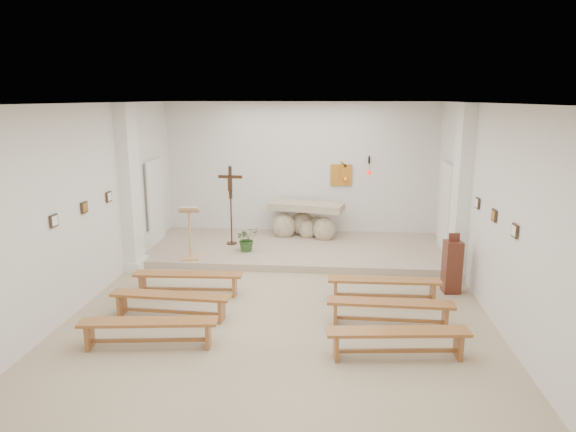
# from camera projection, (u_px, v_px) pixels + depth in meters

# --- Properties ---
(ground) EXTENTS (7.00, 10.00, 0.00)m
(ground) POSITION_uv_depth(u_px,v_px,m) (281.00, 311.00, 8.84)
(ground) COLOR #BFAB8A
(ground) RESTS_ON ground
(wall_left) EXTENTS (0.02, 10.00, 3.50)m
(wall_left) POSITION_uv_depth(u_px,v_px,m) (78.00, 208.00, 8.75)
(wall_left) COLOR silver
(wall_left) RESTS_ON ground
(wall_right) EXTENTS (0.02, 10.00, 3.50)m
(wall_right) POSITION_uv_depth(u_px,v_px,m) (499.00, 216.00, 8.14)
(wall_right) COLOR silver
(wall_right) RESTS_ON ground
(wall_back) EXTENTS (7.00, 0.02, 3.50)m
(wall_back) POSITION_uv_depth(u_px,v_px,m) (301.00, 170.00, 13.29)
(wall_back) COLOR silver
(wall_back) RESTS_ON ground
(ceiling) EXTENTS (7.00, 10.00, 0.02)m
(ceiling) POSITION_uv_depth(u_px,v_px,m) (280.00, 104.00, 8.05)
(ceiling) COLOR silver
(ceiling) RESTS_ON wall_back
(sanctuary_platform) EXTENTS (6.98, 3.00, 0.15)m
(sanctuary_platform) POSITION_uv_depth(u_px,v_px,m) (296.00, 249.00, 12.22)
(sanctuary_platform) COLOR tan
(sanctuary_platform) RESTS_ON ground
(pilaster_left) EXTENTS (0.26, 0.55, 3.50)m
(pilaster_left) POSITION_uv_depth(u_px,v_px,m) (130.00, 188.00, 10.68)
(pilaster_left) COLOR white
(pilaster_left) RESTS_ON ground
(pilaster_right) EXTENTS (0.26, 0.55, 3.50)m
(pilaster_right) POSITION_uv_depth(u_px,v_px,m) (461.00, 193.00, 10.09)
(pilaster_right) COLOR white
(pilaster_right) RESTS_ON ground
(gold_wall_relief) EXTENTS (0.55, 0.04, 0.55)m
(gold_wall_relief) POSITION_uv_depth(u_px,v_px,m) (341.00, 175.00, 13.19)
(gold_wall_relief) COLOR gold
(gold_wall_relief) RESTS_ON wall_back
(sanctuary_lamp) EXTENTS (0.11, 0.36, 0.44)m
(sanctuary_lamp) POSITION_uv_depth(u_px,v_px,m) (369.00, 171.00, 12.85)
(sanctuary_lamp) COLOR black
(sanctuary_lamp) RESTS_ON wall_back
(station_frame_left_front) EXTENTS (0.03, 0.20, 0.20)m
(station_frame_left_front) POSITION_uv_depth(u_px,v_px,m) (54.00, 221.00, 7.97)
(station_frame_left_front) COLOR #382818
(station_frame_left_front) RESTS_ON wall_left
(station_frame_left_mid) EXTENTS (0.03, 0.20, 0.20)m
(station_frame_left_mid) POSITION_uv_depth(u_px,v_px,m) (84.00, 207.00, 8.95)
(station_frame_left_mid) COLOR #382818
(station_frame_left_mid) RESTS_ON wall_left
(station_frame_left_rear) EXTENTS (0.03, 0.20, 0.20)m
(station_frame_left_rear) POSITION_uv_depth(u_px,v_px,m) (109.00, 197.00, 9.92)
(station_frame_left_rear) COLOR #382818
(station_frame_left_rear) RESTS_ON wall_left
(station_frame_right_front) EXTENTS (0.03, 0.20, 0.20)m
(station_frame_right_front) POSITION_uv_depth(u_px,v_px,m) (515.00, 231.00, 7.37)
(station_frame_right_front) COLOR #382818
(station_frame_right_front) RESTS_ON wall_right
(station_frame_right_mid) EXTENTS (0.03, 0.20, 0.20)m
(station_frame_right_mid) POSITION_uv_depth(u_px,v_px,m) (494.00, 215.00, 8.34)
(station_frame_right_mid) COLOR #382818
(station_frame_right_mid) RESTS_ON wall_right
(station_frame_right_rear) EXTENTS (0.03, 0.20, 0.20)m
(station_frame_right_rear) POSITION_uv_depth(u_px,v_px,m) (477.00, 203.00, 9.31)
(station_frame_right_rear) COLOR #382818
(station_frame_right_rear) RESTS_ON wall_right
(radiator_left) EXTENTS (0.10, 0.85, 0.52)m
(radiator_left) POSITION_uv_depth(u_px,v_px,m) (144.00, 247.00, 11.69)
(radiator_left) COLOR silver
(radiator_left) RESTS_ON ground
(radiator_right) EXTENTS (0.10, 0.85, 0.52)m
(radiator_right) POSITION_uv_depth(u_px,v_px,m) (451.00, 255.00, 11.10)
(radiator_right) COLOR silver
(radiator_right) RESTS_ON ground
(altar) EXTENTS (1.95, 1.09, 0.95)m
(altar) POSITION_uv_depth(u_px,v_px,m) (305.00, 222.00, 12.98)
(altar) COLOR beige
(altar) RESTS_ON sanctuary_platform
(lectern) EXTENTS (0.49, 0.43, 1.20)m
(lectern) POSITION_uv_depth(u_px,v_px,m) (190.00, 233.00, 11.08)
(lectern) COLOR tan
(lectern) RESTS_ON sanctuary_platform
(crucifix_stand) EXTENTS (0.57, 0.25, 1.89)m
(crucifix_stand) POSITION_uv_depth(u_px,v_px,m) (231.00, 200.00, 12.12)
(crucifix_stand) COLOR #3B2212
(crucifix_stand) RESTS_ON sanctuary_platform
(potted_plant) EXTENTS (0.67, 0.66, 0.57)m
(potted_plant) POSITION_uv_depth(u_px,v_px,m) (247.00, 239.00, 11.75)
(potted_plant) COLOR #2C5221
(potted_plant) RESTS_ON sanctuary_platform
(donation_pedestal) EXTENTS (0.34, 0.34, 1.15)m
(donation_pedestal) POSITION_uv_depth(u_px,v_px,m) (452.00, 266.00, 9.60)
(donation_pedestal) COLOR #532217
(donation_pedestal) RESTS_ON ground
(bench_left_front) EXTENTS (2.02, 0.41, 0.42)m
(bench_left_front) POSITION_uv_depth(u_px,v_px,m) (188.00, 278.00, 9.51)
(bench_left_front) COLOR #97522C
(bench_left_front) RESTS_ON ground
(bench_right_front) EXTENTS (2.01, 0.35, 0.42)m
(bench_right_front) POSITION_uv_depth(u_px,v_px,m) (384.00, 285.00, 9.19)
(bench_right_front) COLOR #97522C
(bench_right_front) RESTS_ON ground
(bench_left_second) EXTENTS (2.02, 0.42, 0.42)m
(bench_left_second) POSITION_uv_depth(u_px,v_px,m) (171.00, 300.00, 8.50)
(bench_left_second) COLOR #97522C
(bench_left_second) RESTS_ON ground
(bench_right_second) EXTENTS (2.01, 0.36, 0.42)m
(bench_right_second) POSITION_uv_depth(u_px,v_px,m) (390.00, 308.00, 8.18)
(bench_right_second) COLOR #97522C
(bench_right_second) RESTS_ON ground
(bench_left_third) EXTENTS (2.03, 0.55, 0.42)m
(bench_left_third) POSITION_uv_depth(u_px,v_px,m) (149.00, 327.00, 7.49)
(bench_left_third) COLOR #97522C
(bench_left_third) RESTS_ON ground
(bench_right_third) EXTENTS (2.03, 0.52, 0.42)m
(bench_right_third) POSITION_uv_depth(u_px,v_px,m) (398.00, 337.00, 7.17)
(bench_right_third) COLOR #97522C
(bench_right_third) RESTS_ON ground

